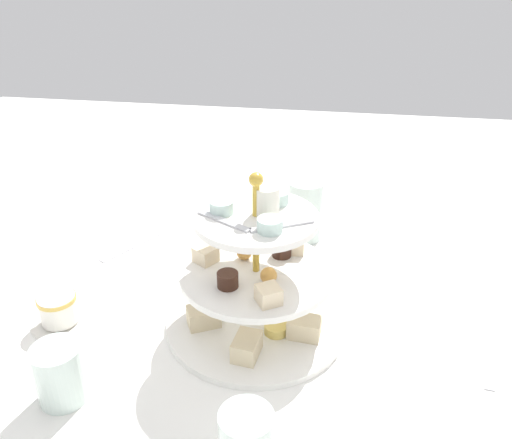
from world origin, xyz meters
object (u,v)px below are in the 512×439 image
object	(u,v)px
butter_knife_left	(485,349)
butter_knife_right	(137,244)
tiered_serving_stand	(256,284)
water_glass_tall_right	(305,211)
teacup_with_saucer	(59,311)
water_glass_short_left	(60,373)

from	to	relation	value
butter_knife_left	butter_knife_right	world-z (taller)	same
tiered_serving_stand	water_glass_tall_right	size ratio (longest dim) A/B	2.27
tiered_serving_stand	butter_knife_right	size ratio (longest dim) A/B	1.63
tiered_serving_stand	teacup_with_saucer	bearing A→B (deg)	-171.22
butter_knife_right	butter_knife_left	bearing A→B (deg)	102.03
tiered_serving_stand	butter_knife_right	world-z (taller)	tiered_serving_stand
teacup_with_saucer	water_glass_short_left	bearing A→B (deg)	-60.66
butter_knife_left	teacup_with_saucer	bearing A→B (deg)	102.00
water_glass_short_left	tiered_serving_stand	bearing A→B (deg)	39.75
tiered_serving_stand	butter_knife_left	bearing A→B (deg)	-0.26
butter_knife_right	water_glass_tall_right	bearing A→B (deg)	134.75
water_glass_short_left	butter_knife_left	size ratio (longest dim) A/B	0.48
water_glass_short_left	water_glass_tall_right	bearing A→B (deg)	59.89
water_glass_tall_right	butter_knife_left	distance (m)	0.41
water_glass_tall_right	teacup_with_saucer	world-z (taller)	water_glass_tall_right
tiered_serving_stand	butter_knife_left	xyz separation A→B (m)	(0.34, -0.00, -0.07)
water_glass_short_left	butter_knife_right	world-z (taller)	water_glass_short_left
water_glass_tall_right	water_glass_short_left	bearing A→B (deg)	-120.11
water_glass_tall_right	butter_knife_left	size ratio (longest dim) A/B	0.72
teacup_with_saucer	butter_knife_left	xyz separation A→B (m)	(0.64, 0.04, -0.02)
butter_knife_left	butter_knife_right	xyz separation A→B (m)	(-0.61, 0.21, 0.00)
teacup_with_saucer	butter_knife_right	bearing A→B (deg)	83.31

